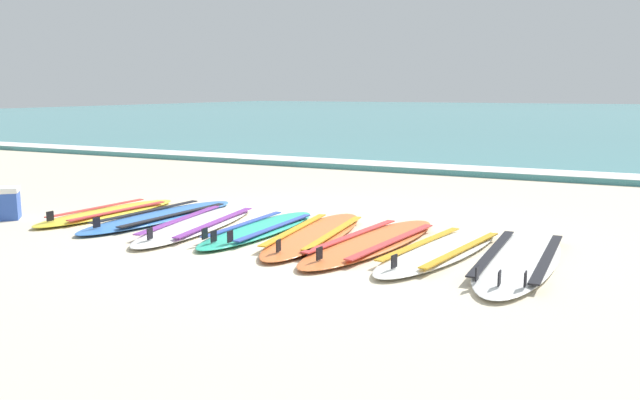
# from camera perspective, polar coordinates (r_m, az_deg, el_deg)

# --- Properties ---
(ground_plane) EXTENTS (80.00, 80.00, 0.00)m
(ground_plane) POSITION_cam_1_polar(r_m,az_deg,el_deg) (7.02, -2.55, -2.90)
(ground_plane) COLOR beige
(sea) EXTENTS (80.00, 60.00, 0.10)m
(sea) POSITION_cam_1_polar(r_m,az_deg,el_deg) (41.56, 21.72, 6.87)
(sea) COLOR teal
(sea) RESTS_ON ground
(wave_foam_strip) EXTENTS (80.00, 0.83, 0.11)m
(wave_foam_strip) POSITION_cam_1_polar(r_m,az_deg,el_deg) (12.36, 10.48, 2.62)
(wave_foam_strip) COLOR white
(wave_foam_strip) RESTS_ON ground
(surfboard_0) EXTENTS (0.69, 2.13, 0.18)m
(surfboard_0) POSITION_cam_1_polar(r_m,az_deg,el_deg) (8.41, -17.87, -1.02)
(surfboard_0) COLOR yellow
(surfboard_0) RESTS_ON ground
(surfboard_1) EXTENTS (0.80, 2.46, 0.18)m
(surfboard_1) POSITION_cam_1_polar(r_m,az_deg,el_deg) (7.99, -13.62, -1.36)
(surfboard_1) COLOR #3875CC
(surfboard_1) RESTS_ON ground
(surfboard_2) EXTENTS (0.95, 2.53, 0.18)m
(surfboard_2) POSITION_cam_1_polar(r_m,az_deg,el_deg) (7.45, -10.50, -2.04)
(surfboard_2) COLOR white
(surfboard_2) RESTS_ON ground
(surfboard_3) EXTENTS (0.54, 2.15, 0.18)m
(surfboard_3) POSITION_cam_1_polar(r_m,az_deg,el_deg) (7.09, -5.27, -2.51)
(surfboard_3) COLOR #2DB793
(surfboard_3) RESTS_ON ground
(surfboard_4) EXTENTS (0.85, 2.44, 0.18)m
(surfboard_4) POSITION_cam_1_polar(r_m,az_deg,el_deg) (6.81, -0.47, -2.97)
(surfboard_4) COLOR orange
(surfboard_4) RESTS_ON ground
(surfboard_5) EXTENTS (0.89, 2.54, 0.18)m
(surfboard_5) POSITION_cam_1_polar(r_m,az_deg,el_deg) (6.49, 4.55, -3.62)
(surfboard_5) COLOR orange
(surfboard_5) RESTS_ON ground
(surfboard_6) EXTENTS (0.93, 2.38, 0.18)m
(surfboard_6) POSITION_cam_1_polar(r_m,az_deg,el_deg) (6.24, 10.43, -4.29)
(surfboard_6) COLOR silver
(surfboard_6) RESTS_ON ground
(surfboard_7) EXTENTS (0.70, 2.61, 0.18)m
(surfboard_7) POSITION_cam_1_polar(r_m,az_deg,el_deg) (6.10, 16.88, -4.87)
(surfboard_7) COLOR white
(surfboard_7) RESTS_ON ground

